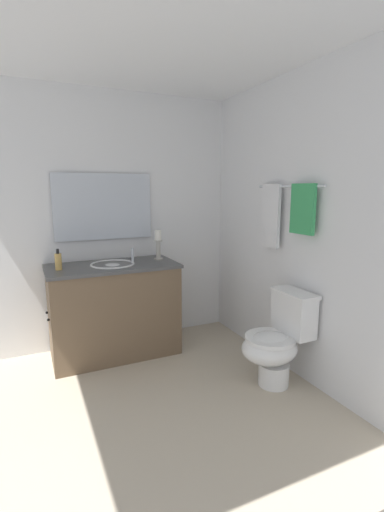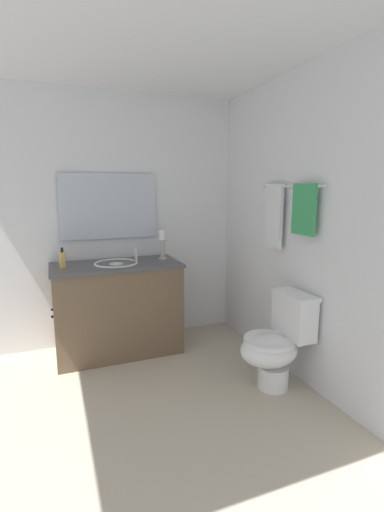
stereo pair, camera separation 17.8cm
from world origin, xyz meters
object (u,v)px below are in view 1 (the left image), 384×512
object	(u,v)px
mirror	(104,207)
candle_holder_tall	(158,244)
soap_bottle	(58,261)
towel_center	(303,209)
sink_basin	(113,269)
towel_near_vanity	(271,216)
toilet	(277,341)
vanity_cabinet	(114,310)
towel_bar	(289,186)

from	to	relation	value
mirror	candle_holder_tall	xyz separation A→B (m)	(0.22, 0.47, -0.36)
mirror	soap_bottle	world-z (taller)	mirror
towel_center	sink_basin	bearing A→B (deg)	-130.96
towel_near_vanity	toilet	bearing A→B (deg)	-26.50
toilet	towel_near_vanity	bearing A→B (deg)	153.50
sink_basin	towel_center	world-z (taller)	towel_center
candle_holder_tall	toilet	size ratio (longest dim) A/B	0.38
vanity_cabinet	towel_near_vanity	xyz separation A→B (m)	(0.68, 1.23, 0.88)
sink_basin	toilet	bearing A→B (deg)	43.33
mirror	soap_bottle	bearing A→B (deg)	-56.83
mirror	soap_bottle	distance (m)	0.70
towel_bar	towel_center	distance (m)	0.26
towel_near_vanity	towel_bar	bearing A→B (deg)	5.28
toilet	sink_basin	bearing A→B (deg)	-136.67
toilet	towel_bar	size ratio (longest dim) A/B	0.96
vanity_cabinet	toilet	distance (m)	1.50
sink_basin	towel_center	size ratio (longest dim) A/B	1.05
towel_bar	towel_near_vanity	size ratio (longest dim) A/B	1.45
mirror	soap_bottle	xyz separation A→B (m)	(0.30, -0.46, -0.44)
vanity_cabinet	sink_basin	distance (m)	0.39
soap_bottle	mirror	bearing A→B (deg)	123.17
candle_holder_tall	towel_center	bearing A→B (deg)	34.13
towel_near_vanity	mirror	bearing A→B (deg)	-127.90
soap_bottle	towel_center	bearing A→B (deg)	58.30
mirror	toilet	world-z (taller)	mirror
soap_bottle	toilet	size ratio (longest dim) A/B	0.24
mirror	towel_bar	world-z (taller)	mirror
soap_bottle	towel_near_vanity	distance (m)	1.85
towel_bar	towel_center	world-z (taller)	towel_center
vanity_cabinet	towel_center	xyz separation A→B (m)	(1.07, 1.23, 0.96)
soap_bottle	towel_near_vanity	size ratio (longest dim) A/B	0.33
vanity_cabinet	toilet	size ratio (longest dim) A/B	1.56
vanity_cabinet	sink_basin	size ratio (longest dim) A/B	2.91
mirror	candle_holder_tall	bearing A→B (deg)	64.86
soap_bottle	candle_holder_tall	bearing A→B (deg)	95.13
candle_holder_tall	towel_center	distance (m)	1.42
soap_bottle	towel_bar	distance (m)	2.01
vanity_cabinet	towel_center	distance (m)	1.89
candle_holder_tall	towel_near_vanity	world-z (taller)	towel_near_vanity
sink_basin	towel_near_vanity	distance (m)	1.49
soap_bottle	towel_bar	xyz separation A→B (m)	(0.85, 1.71, 0.62)
towel_center	vanity_cabinet	bearing A→B (deg)	-130.93
vanity_cabinet	toilet	xyz separation A→B (m)	(1.09, 1.03, -0.07)
sink_basin	towel_bar	xyz separation A→B (m)	(0.87, 1.25, 0.74)
toilet	candle_holder_tall	bearing A→B (deg)	-153.97
sink_basin	candle_holder_tall	world-z (taller)	candle_holder_tall
vanity_cabinet	towel_bar	distance (m)	1.90
vanity_cabinet	towel_near_vanity	world-z (taller)	towel_near_vanity
towel_center	towel_bar	bearing A→B (deg)	174.72
vanity_cabinet	towel_center	world-z (taller)	towel_center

